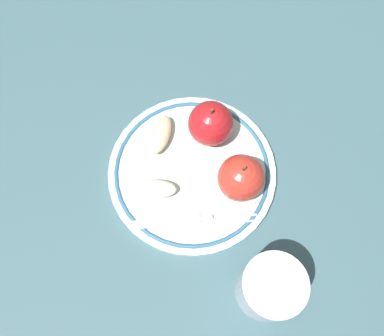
% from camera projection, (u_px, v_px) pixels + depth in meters
% --- Properties ---
extents(ground_plane, '(2.00, 2.00, 0.00)m').
position_uv_depth(ground_plane, '(192.00, 174.00, 0.63)').
color(ground_plane, '#3A5B63').
extents(plate, '(0.24, 0.24, 0.01)m').
position_uv_depth(plate, '(192.00, 175.00, 0.62)').
color(plate, silver).
rests_on(plate, ground_plane).
extents(apple_red_whole, '(0.06, 0.06, 0.07)m').
position_uv_depth(apple_red_whole, '(241.00, 178.00, 0.58)').
color(apple_red_whole, red).
rests_on(apple_red_whole, plate).
extents(apple_second_whole, '(0.06, 0.06, 0.07)m').
position_uv_depth(apple_second_whole, '(211.00, 124.00, 0.61)').
color(apple_second_whole, red).
rests_on(apple_second_whole, plate).
extents(apple_slice_front, '(0.07, 0.06, 0.02)m').
position_uv_depth(apple_slice_front, '(154.00, 189.00, 0.59)').
color(apple_slice_front, white).
rests_on(apple_slice_front, plate).
extents(apple_slice_back, '(0.04, 0.07, 0.02)m').
position_uv_depth(apple_slice_back, '(161.00, 135.00, 0.62)').
color(apple_slice_back, beige).
rests_on(apple_slice_back, plate).
extents(fork, '(0.15, 0.13, 0.00)m').
position_uv_depth(fork, '(190.00, 219.00, 0.59)').
color(fork, silver).
rests_on(fork, plate).
extents(drinking_glass, '(0.08, 0.08, 0.09)m').
position_uv_depth(drinking_glass, '(270.00, 288.00, 0.53)').
color(drinking_glass, silver).
rests_on(drinking_glass, ground_plane).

